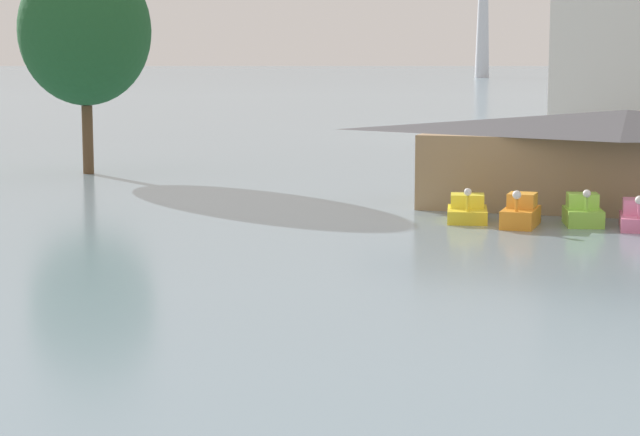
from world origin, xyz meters
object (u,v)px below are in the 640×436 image
(pedal_boat_yellow, at_px, (467,211))
(pedal_boat_lime, at_px, (583,212))
(pedal_boat_orange, at_px, (521,213))
(shoreline_tree_tall_left, at_px, (85,31))
(pedal_boat_pink, at_px, (637,217))
(boathouse, at_px, (626,158))

(pedal_boat_yellow, distance_m, pedal_boat_lime, 4.92)
(pedal_boat_orange, relative_size, shoreline_tree_tall_left, 0.21)
(pedal_boat_yellow, bearing_deg, pedal_boat_pink, 79.07)
(pedal_boat_pink, distance_m, boathouse, 6.27)
(pedal_boat_pink, relative_size, boathouse, 0.15)
(pedal_boat_pink, xyz_separation_m, shoreline_tree_tall_left, (-33.21, 13.39, 8.20))
(pedal_boat_lime, bearing_deg, pedal_boat_orange, -77.49)
(pedal_boat_yellow, xyz_separation_m, boathouse, (6.29, 5.91, 1.98))
(pedal_boat_yellow, xyz_separation_m, shoreline_tree_tall_left, (-26.05, 13.41, 8.22))
(pedal_boat_lime, distance_m, boathouse, 6.10)
(pedal_boat_lime, height_order, boathouse, boathouse)
(shoreline_tree_tall_left, bearing_deg, pedal_boat_yellow, -27.24)
(pedal_boat_orange, xyz_separation_m, boathouse, (3.84, 6.79, 1.88))
(pedal_boat_pink, bearing_deg, pedal_boat_orange, -84.29)
(pedal_boat_orange, distance_m, shoreline_tree_tall_left, 32.90)
(pedal_boat_pink, bearing_deg, pedal_boat_lime, -101.76)
(pedal_boat_orange, xyz_separation_m, pedal_boat_pink, (4.72, 0.90, -0.08))
(pedal_boat_pink, distance_m, shoreline_tree_tall_left, 36.74)
(pedal_boat_lime, distance_m, pedal_boat_pink, 2.27)
(pedal_boat_orange, bearing_deg, pedal_boat_pink, 101.62)
(pedal_boat_orange, relative_size, pedal_boat_lime, 1.06)
(pedal_boat_lime, relative_size, shoreline_tree_tall_left, 0.20)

